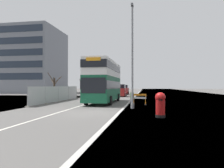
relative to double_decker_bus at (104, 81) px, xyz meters
name	(u,v)px	position (x,y,z in m)	size (l,w,h in m)	color
ground	(95,113)	(1.12, -9.00, -2.63)	(140.00, 280.00, 0.10)	#565451
double_decker_bus	(104,81)	(0.00, 0.00, 0.00)	(2.89, 10.27, 4.86)	#145638
lamppost_foreground	(132,59)	(3.71, -5.79, 1.79)	(0.29, 0.70, 9.22)	gray
red_pillar_postbox	(160,104)	(5.78, -10.49, -1.71)	(0.65, 0.65, 1.59)	black
roadworks_barrier	(140,98)	(4.24, -2.00, -1.87)	(1.50, 0.78, 1.16)	orange
construction_site_fence	(58,94)	(-6.03, 0.50, -1.63)	(0.44, 13.80, 2.00)	#A8AAAD
car_oncoming_near	(121,91)	(0.18, 14.82, -1.50)	(2.02, 4.36, 2.31)	maroon
car_receding_mid	(124,90)	(-0.05, 23.88, -1.52)	(1.97, 4.47, 2.26)	maroon
bare_tree_far_verge_near	(54,85)	(-12.48, 12.97, -0.46)	(2.69, 2.18, 4.58)	#4C3D2D
bare_tree_far_verge_mid	(82,85)	(-15.78, 40.67, -0.38)	(2.33, 2.98, 4.75)	#4C3D2D
pedestrian_at_kerb	(132,99)	(3.58, -4.28, -1.79)	(0.34, 0.34, 1.58)	#2D3342
backdrop_office_block	(24,62)	(-31.28, 32.35, 6.83)	(21.49, 15.75, 18.82)	gray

